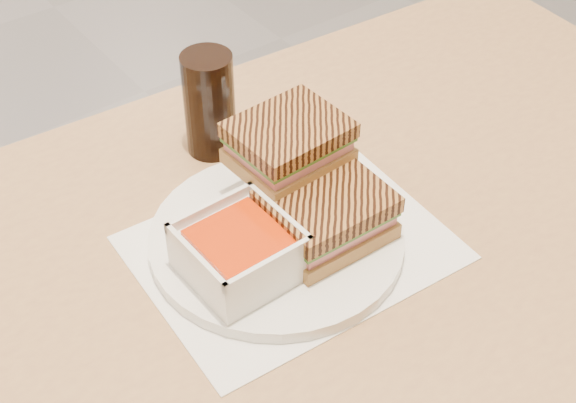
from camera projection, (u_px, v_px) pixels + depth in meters
main_table at (314, 297)px, 1.05m from camera, size 1.24×0.77×0.75m
tray_liner at (292, 248)px, 0.95m from camera, size 0.35×0.28×0.00m
plate at (277, 239)px, 0.95m from camera, size 0.29×0.29×0.02m
soup_bowl at (240, 253)px, 0.89m from camera, size 0.11×0.11×0.06m
panini_lower at (326, 215)px, 0.93m from camera, size 0.13×0.11×0.06m
panini_upper at (289, 143)px, 0.94m from camera, size 0.13×0.11×0.05m
cola_glass at (209, 104)px, 1.04m from camera, size 0.06×0.06×0.14m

